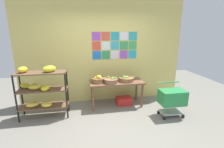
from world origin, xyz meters
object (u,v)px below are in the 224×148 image
(fruit_basket_left, at_px, (98,79))
(shopping_cart, at_px, (172,98))
(fruit_basket_back_right, at_px, (111,80))
(display_table, at_px, (116,85))
(produce_crate_under_table, at_px, (124,101))
(banana_shelf_unit, at_px, (40,88))
(fruit_basket_centre, at_px, (126,79))

(fruit_basket_left, relative_size, shopping_cart, 0.42)
(fruit_basket_left, distance_m, fruit_basket_back_right, 0.33)
(display_table, height_order, produce_crate_under_table, display_table)
(display_table, bearing_deg, banana_shelf_unit, -170.18)
(fruit_basket_back_right, bearing_deg, display_table, 33.92)
(shopping_cart, bearing_deg, fruit_basket_back_right, 159.08)
(fruit_basket_left, xyz_separation_m, produce_crate_under_table, (0.70, 0.02, -0.66))
(fruit_basket_centre, relative_size, fruit_basket_back_right, 1.11)
(fruit_basket_centre, xyz_separation_m, produce_crate_under_table, (-0.04, 0.03, -0.65))
(banana_shelf_unit, distance_m, fruit_basket_centre, 2.11)
(display_table, distance_m, produce_crate_under_table, 0.53)
(banana_shelf_unit, relative_size, shopping_cart, 1.57)
(fruit_basket_back_right, bearing_deg, banana_shelf_unit, -173.02)
(produce_crate_under_table, relative_size, shopping_cart, 0.51)
(display_table, relative_size, produce_crate_under_table, 3.48)
(fruit_basket_back_right, bearing_deg, shopping_cart, -27.25)
(fruit_basket_left, bearing_deg, fruit_basket_centre, -0.98)
(banana_shelf_unit, bearing_deg, display_table, 9.82)
(display_table, relative_size, shopping_cart, 1.79)
(display_table, height_order, fruit_basket_left, fruit_basket_left)
(fruit_basket_back_right, bearing_deg, fruit_basket_centre, 11.51)
(shopping_cart, bearing_deg, display_table, 151.84)
(banana_shelf_unit, bearing_deg, fruit_basket_back_right, 6.98)
(display_table, height_order, shopping_cart, shopping_cart)
(fruit_basket_centre, bearing_deg, shopping_cart, -40.45)
(banana_shelf_unit, relative_size, display_table, 0.88)
(display_table, distance_m, shopping_cart, 1.42)
(fruit_basket_back_right, distance_m, produce_crate_under_table, 0.77)
(produce_crate_under_table, bearing_deg, banana_shelf_unit, -171.02)
(banana_shelf_unit, xyz_separation_m, fruit_basket_centre, (2.09, 0.29, 0.03))
(display_table, xyz_separation_m, shopping_cart, (1.17, -0.80, -0.14))
(fruit_basket_centre, height_order, fruit_basket_left, fruit_basket_left)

